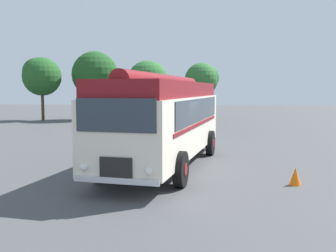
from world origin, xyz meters
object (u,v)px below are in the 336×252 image
Objects in this scene: traffic_cone at (295,176)px; car_mid_left at (193,118)px; car_near_left at (158,117)px; vintage_bus at (166,117)px.

car_mid_left is at bearing 100.40° from traffic_cone.
car_mid_left is 7.72× the size of traffic_cone.
car_mid_left is (2.61, -0.47, 0.00)m from car_near_left.
vintage_bus reaches higher than traffic_cone.
traffic_cone is (4.19, -2.81, -1.62)m from vintage_bus.
traffic_cone is (3.11, -16.95, -0.57)m from car_mid_left.
car_mid_left is at bearing 85.66° from vintage_bus.
car_near_left is at bearing 96.02° from vintage_bus.
vintage_bus is 18.86× the size of traffic_cone.
car_near_left is 7.82× the size of traffic_cone.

